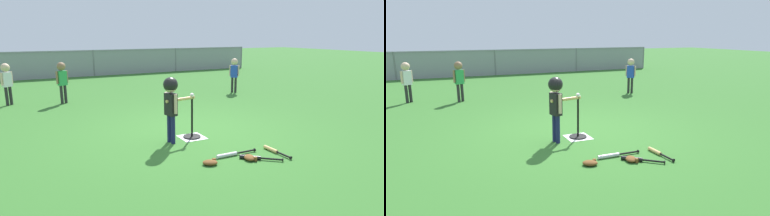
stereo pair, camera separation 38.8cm
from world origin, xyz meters
TOP-DOWN VIEW (x-y plane):
  - ground_plane at (0.00, 0.00)m, footprint 60.00×60.00m
  - home_plate at (-0.17, -0.32)m, footprint 0.44×0.44m
  - batting_tee at (-0.17, -0.32)m, footprint 0.32×0.32m
  - baseball_on_tee at (-0.17, -0.32)m, footprint 0.07×0.07m
  - batter_child at (-0.62, -0.42)m, footprint 0.63×0.32m
  - fielder_deep_right at (3.18, 3.23)m, footprint 0.25×0.24m
  - fielder_deep_left at (-3.21, 4.35)m, footprint 0.28×0.23m
  - fielder_deep_center at (-1.90, 3.92)m, footprint 0.31×0.22m
  - spare_bat_silver at (-0.06, -1.43)m, footprint 0.71×0.07m
  - spare_bat_wood at (0.64, -1.60)m, footprint 0.08×0.58m
  - spare_bat_black at (0.18, -1.71)m, footprint 0.53×0.45m
  - glove_by_plate at (-0.52, -1.58)m, footprint 0.27×0.23m
  - glove_near_bats at (0.10, -1.68)m, footprint 0.23×0.26m
  - outfield_fence at (0.00, 9.54)m, footprint 16.06×0.06m

SIDE VIEW (x-z plane):
  - ground_plane at x=0.00m, z-range 0.00..0.00m
  - home_plate at x=-0.17m, z-range 0.00..0.01m
  - spare_bat_silver at x=-0.06m, z-range 0.00..0.06m
  - spare_bat_wood at x=0.64m, z-range 0.00..0.06m
  - spare_bat_black at x=0.18m, z-range 0.00..0.06m
  - glove_by_plate at x=-0.52m, z-range 0.00..0.07m
  - glove_near_bats at x=0.10m, z-range 0.00..0.07m
  - batting_tee at x=-0.17m, z-range -0.25..0.50m
  - outfield_fence at x=0.00m, z-range 0.04..1.19m
  - fielder_deep_right at x=3.18m, z-range 0.16..1.25m
  - fielder_deep_left at x=-3.21m, z-range 0.16..1.26m
  - fielder_deep_center at x=-1.90m, z-range 0.16..1.27m
  - baseball_on_tee at x=-0.17m, z-range 0.75..0.82m
  - batter_child at x=-0.62m, z-range 0.24..1.39m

